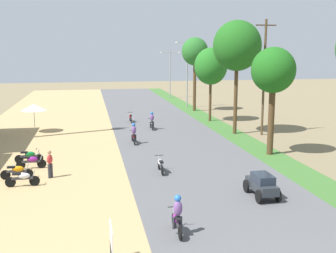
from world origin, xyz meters
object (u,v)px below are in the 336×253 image
median_tree_second (273,72)px  median_tree_third (237,46)px  motorbike_ahead_second (160,164)px  motorbike_ahead_fourth (152,121)px  parked_motorbike_fourth (29,156)px  motorbike_foreground_rider (177,215)px  median_tree_fourth (211,66)px  car_sedan_charcoal (262,184)px  street_signboard (111,239)px  motorbike_ahead_fifth (130,117)px  streetlamp_mid (170,71)px  motorbike_ahead_third (134,134)px  vendor_umbrella (34,107)px  median_tree_fifth (195,52)px  utility_pole_near (264,76)px  streetlamp_near (187,70)px  parked_motorbike_nearest (23,178)px  parked_motorbike_third (32,161)px  parked_motorbike_second (17,171)px  pedestrian_on_shoulder (50,162)px

median_tree_second → median_tree_third: (0.11, 7.55, 1.79)m
motorbike_ahead_second → motorbike_ahead_fourth: motorbike_ahead_fourth is taller
parked_motorbike_fourth → motorbike_foreground_rider: motorbike_foreground_rider is taller
median_tree_third → median_tree_fourth: (-0.25, 6.86, -1.96)m
median_tree_fourth → car_sedan_charcoal: bearing=-100.0°
street_signboard → motorbike_ahead_fifth: street_signboard is taller
median_tree_fourth → streetlamp_mid: median_tree_fourth is taller
parked_motorbike_fourth → motorbike_ahead_third: size_ratio=1.00×
vendor_umbrella → median_tree_fifth: 20.87m
median_tree_third → car_sedan_charcoal: size_ratio=4.32×
motorbike_foreground_rider → utility_pole_near: bearing=58.0°
median_tree_third → median_tree_fifth: (0.01, 14.42, -0.57)m
parked_motorbike_fourth → streetlamp_near: size_ratio=0.21×
median_tree_third → motorbike_ahead_third: 11.67m
streetlamp_near → motorbike_ahead_fourth: streetlamp_near is taller
car_sedan_charcoal → motorbike_foreground_rider: bearing=-146.2°
parked_motorbike_nearest → motorbike_ahead_fourth: size_ratio=1.00×
utility_pole_near → motorbike_foreground_rider: (-11.44, -18.28, -4.26)m
street_signboard → median_tree_second: median_tree_second is taller
parked_motorbike_nearest → car_sedan_charcoal: size_ratio=0.80×
parked_motorbike_nearest → streetlamp_near: size_ratio=0.21×
utility_pole_near → parked_motorbike_third: bearing=-157.8°
street_signboard → median_tree_fourth: bearing=67.4°
street_signboard → motorbike_ahead_second: 11.24m
parked_motorbike_third → utility_pole_near: utility_pole_near is taller
parked_motorbike_fourth → motorbike_ahead_fourth: bearing=46.5°
streetlamp_mid → parked_motorbike_fourth: bearing=-114.4°
median_tree_fourth → streetlamp_near: (0.09, 10.76, -0.81)m
street_signboard → median_tree_fourth: size_ratio=0.20×
car_sedan_charcoal → motorbike_ahead_third: (-4.97, 13.23, 0.11)m
median_tree_third → streetlamp_near: (-0.16, 17.62, -2.77)m
median_tree_second → median_tree_fourth: size_ratio=0.99×
motorbike_foreground_rider → motorbike_ahead_fifth: bearing=88.3°
motorbike_foreground_rider → motorbike_ahead_third: size_ratio=1.00×
parked_motorbike_fourth → motorbike_ahead_second: motorbike_ahead_second is taller
parked_motorbike_third → median_tree_fourth: size_ratio=0.24×
median_tree_fifth → motorbike_foreground_rider: 35.25m
motorbike_ahead_third → motorbike_ahead_fifth: (0.74, 10.09, -0.28)m
motorbike_ahead_second → utility_pole_near: bearing=42.5°
median_tree_fifth → streetlamp_mid: median_tree_fifth is taller
streetlamp_near → parked_motorbike_second: bearing=-120.6°
parked_motorbike_second → motorbike_ahead_third: bearing=46.4°
streetlamp_near → motorbike_ahead_second: 29.64m
parked_motorbike_nearest → pedestrian_on_shoulder: bearing=45.9°
parked_motorbike_nearest → motorbike_ahead_fifth: size_ratio=1.00×
car_sedan_charcoal → motorbike_ahead_fifth: 23.70m
streetlamp_near → car_sedan_charcoal: size_ratio=3.72×
median_tree_fourth → utility_pole_near: (2.46, -7.61, -0.56)m
motorbike_ahead_third → street_signboard: bearing=-98.3°
parked_motorbike_second → median_tree_fourth: bearing=46.2°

